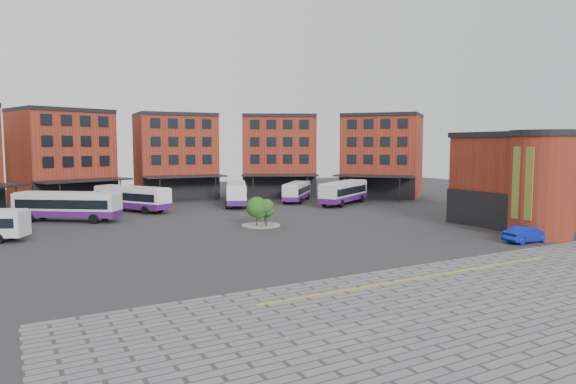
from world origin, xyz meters
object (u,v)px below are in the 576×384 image
bus_b (67,206)px  bus_e (297,191)px  bus_d (236,193)px  blue_car (527,234)px  tree_island (261,210)px  bus_f (344,192)px  bus_c (132,198)px

bus_b → bus_e: (34.86, 5.40, -0.24)m
bus_d → blue_car: (12.17, -40.53, -1.10)m
bus_d → bus_b: bearing=-145.0°
tree_island → blue_car: size_ratio=0.92×
bus_d → bus_e: 10.71m
bus_f → blue_car: bus_f is taller
tree_island → bus_d: size_ratio=0.35×
bus_d → tree_island: bearing=-82.7°
tree_island → bus_d: (5.53, 19.85, -0.00)m
bus_d → bus_f: 16.47m
tree_island → bus_d: bearing=74.4°
bus_b → blue_car: bus_b is taller
bus_d → bus_f: bearing=-1.4°
bus_d → blue_car: bearing=-50.5°
bus_d → bus_f: (15.02, -6.75, 0.03)m
bus_e → bus_f: (4.32, -6.95, 0.23)m
bus_c → blue_car: 49.57m
bus_c → bus_f: size_ratio=0.98×
bus_d → bus_c: bearing=-159.9°
bus_e → blue_car: bus_e is taller
blue_car → bus_d: bearing=21.0°
bus_d → bus_f: size_ratio=1.02×
tree_island → bus_f: 24.37m
bus_d → blue_car: bus_d is taller
bus_e → bus_f: bus_f is taller
bus_c → bus_d: bus_d is taller
bus_c → blue_car: bearing=-86.8°
bus_b → bus_c: 10.65m
bus_b → bus_e: bus_b is taller
bus_b → bus_c: bus_b is taller
bus_c → bus_e: bus_c is taller
bus_c → blue_car: (27.47, -41.25, -1.08)m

